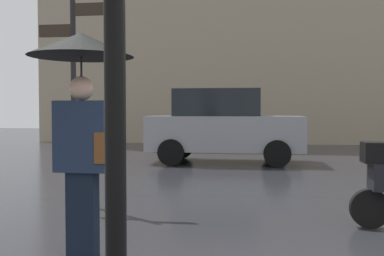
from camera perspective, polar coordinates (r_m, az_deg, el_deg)
The scene contains 3 objects.
pedestrian_with_umbrella at distance 4.14m, azimuth -14.23°, elevation 5.20°, with size 0.97×0.97×2.09m.
parked_car_left at distance 11.55m, azimuth 4.11°, elevation 0.34°, with size 4.03×1.86×1.94m.
street_signpost at distance 6.68m, azimuth -15.26°, elevation 6.52°, with size 1.08×0.08×3.11m.
Camera 1 is at (0.23, -2.63, 1.37)m, focal length 40.64 mm.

